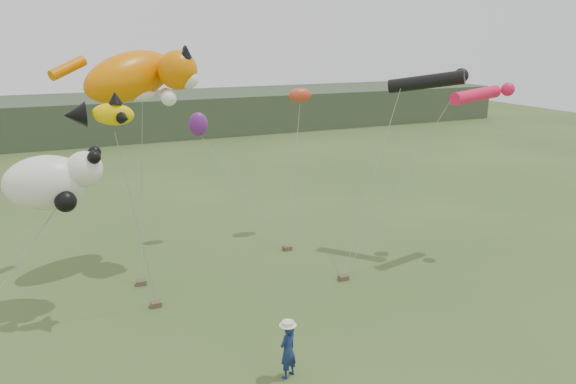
% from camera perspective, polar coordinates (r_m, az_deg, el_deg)
% --- Properties ---
extents(ground, '(120.00, 120.00, 0.00)m').
position_cam_1_polar(ground, '(19.32, -0.25, -15.53)').
color(ground, '#385123').
rests_on(ground, ground).
extents(headland, '(90.00, 13.00, 4.00)m').
position_cam_1_polar(headland, '(60.48, -20.62, 6.91)').
color(headland, '#2D3D28').
rests_on(headland, ground).
extents(festival_attendant, '(0.77, 0.67, 1.77)m').
position_cam_1_polar(festival_attendant, '(17.47, -0.01, -15.81)').
color(festival_attendant, navy).
rests_on(festival_attendant, ground).
extents(sandbag_anchors, '(14.80, 4.82, 0.20)m').
position_cam_1_polar(sandbag_anchors, '(23.33, -9.75, -9.72)').
color(sandbag_anchors, brown).
rests_on(sandbag_anchors, ground).
extents(cat_kite, '(5.88, 4.00, 2.85)m').
position_cam_1_polar(cat_kite, '(24.85, -14.76, 11.34)').
color(cat_kite, orange).
rests_on(cat_kite, ground).
extents(fish_kite, '(2.29, 1.55, 1.20)m').
position_cam_1_polar(fish_kite, '(20.03, -18.62, 7.55)').
color(fish_kite, '#F8C700').
rests_on(fish_kite, ground).
extents(tube_kites, '(4.54, 3.85, 1.47)m').
position_cam_1_polar(tube_kites, '(26.53, 16.36, 10.29)').
color(tube_kites, black).
rests_on(tube_kites, ground).
extents(panda_kite, '(3.49, 2.26, 2.17)m').
position_cam_1_polar(panda_kite, '(22.05, -22.78, 1.04)').
color(panda_kite, white).
rests_on(panda_kite, ground).
extents(misc_kites, '(6.17, 1.48, 2.21)m').
position_cam_1_polar(misc_kites, '(28.01, -4.09, 8.31)').
color(misc_kites, red).
rests_on(misc_kites, ground).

